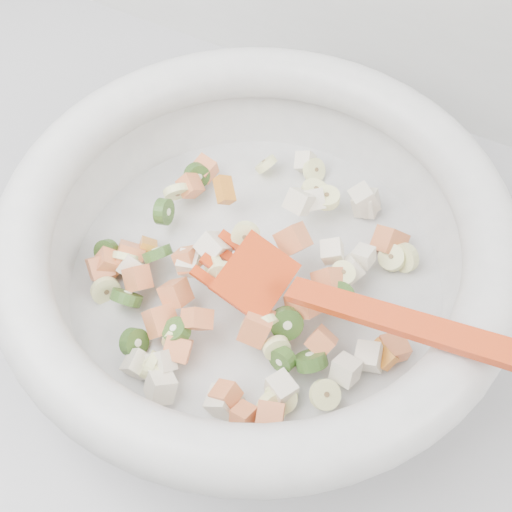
% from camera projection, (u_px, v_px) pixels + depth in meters
% --- Properties ---
extents(counter, '(2.00, 0.60, 0.90)m').
position_uv_depth(counter, '(273.00, 441.00, 0.98)').
color(counter, '#939398').
rests_on(counter, ground).
extents(mixing_bowl, '(0.46, 0.43, 0.15)m').
position_uv_depth(mixing_bowl, '(256.00, 246.00, 0.55)').
color(mixing_bowl, silver).
rests_on(mixing_bowl, counter).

